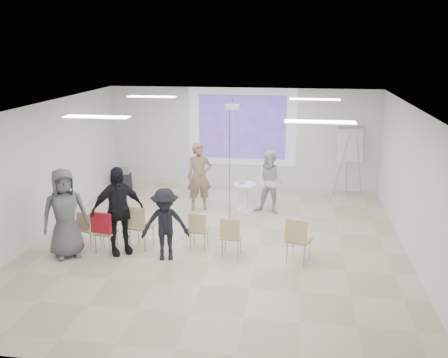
# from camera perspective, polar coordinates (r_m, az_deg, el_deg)

# --- Properties ---
(floor) EXTENTS (8.00, 9.00, 0.10)m
(floor) POSITION_cam_1_polar(r_m,az_deg,el_deg) (11.11, -0.61, -7.57)
(floor) COLOR beige
(floor) RESTS_ON ground
(ceiling) EXTENTS (8.00, 9.00, 0.10)m
(ceiling) POSITION_cam_1_polar(r_m,az_deg,el_deg) (10.31, -0.66, 8.51)
(ceiling) COLOR white
(ceiling) RESTS_ON wall_back
(wall_back) EXTENTS (8.00, 0.10, 3.00)m
(wall_back) POSITION_cam_1_polar(r_m,az_deg,el_deg) (15.00, 2.11, 4.69)
(wall_back) COLOR silver
(wall_back) RESTS_ON floor
(wall_left) EXTENTS (0.10, 9.00, 3.00)m
(wall_left) POSITION_cam_1_polar(r_m,az_deg,el_deg) (11.92, -20.25, 0.91)
(wall_left) COLOR silver
(wall_left) RESTS_ON floor
(wall_right) EXTENTS (0.10, 9.00, 3.00)m
(wall_right) POSITION_cam_1_polar(r_m,az_deg,el_deg) (10.76, 21.19, -0.68)
(wall_right) COLOR silver
(wall_right) RESTS_ON floor
(projection_halo) EXTENTS (3.20, 0.01, 2.30)m
(projection_halo) POSITION_cam_1_polar(r_m,az_deg,el_deg) (14.88, 2.10, 5.97)
(projection_halo) COLOR silver
(projection_halo) RESTS_ON wall_back
(projection_image) EXTENTS (2.60, 0.01, 1.90)m
(projection_image) POSITION_cam_1_polar(r_m,az_deg,el_deg) (14.86, 2.09, 5.96)
(projection_image) COLOR #4A2E9F
(projection_image) RESTS_ON wall_back
(pedestal_table) EXTENTS (0.72, 0.72, 0.76)m
(pedestal_table) POSITION_cam_1_polar(r_m,az_deg,el_deg) (13.03, 2.43, -1.87)
(pedestal_table) COLOR white
(pedestal_table) RESTS_ON floor
(player_left) EXTENTS (0.87, 0.74, 2.03)m
(player_left) POSITION_cam_1_polar(r_m,az_deg,el_deg) (12.98, -2.84, 0.78)
(player_left) COLOR #8E7357
(player_left) RESTS_ON floor
(player_right) EXTENTS (1.01, 0.88, 1.82)m
(player_right) POSITION_cam_1_polar(r_m,az_deg,el_deg) (12.79, 5.32, 0.02)
(player_right) COLOR silver
(player_right) RESTS_ON floor
(controller_left) EXTENTS (0.08, 0.13, 0.04)m
(controller_left) POSITION_cam_1_polar(r_m,az_deg,el_deg) (13.11, -1.88, 2.39)
(controller_left) COLOR white
(controller_left) RESTS_ON player_left
(controller_right) EXTENTS (0.07, 0.13, 0.04)m
(controller_right) POSITION_cam_1_polar(r_m,az_deg,el_deg) (12.96, 4.62, 1.69)
(controller_right) COLOR white
(controller_right) RESTS_ON player_right
(chair_far_left) EXTENTS (0.50, 0.52, 0.81)m
(chair_far_left) POSITION_cam_1_polar(r_m,az_deg,el_deg) (11.09, -15.35, -5.27)
(chair_far_left) COLOR tan
(chair_far_left) RESTS_ON floor
(chair_left_mid) EXTENTS (0.46, 0.49, 0.86)m
(chair_left_mid) POSITION_cam_1_polar(r_m,az_deg,el_deg) (10.72, -13.57, -5.70)
(chair_left_mid) COLOR tan
(chair_left_mid) RESTS_ON floor
(chair_left_inner) EXTENTS (0.55, 0.57, 0.96)m
(chair_left_inner) POSITION_cam_1_polar(r_m,az_deg,el_deg) (10.75, -9.70, -5.05)
(chair_left_inner) COLOR tan
(chair_left_inner) RESTS_ON floor
(chair_center) EXTENTS (0.39, 0.42, 0.81)m
(chair_center) POSITION_cam_1_polar(r_m,az_deg,el_deg) (10.63, -2.96, -5.61)
(chair_center) COLOR tan
(chair_center) RESTS_ON floor
(chair_right_inner) EXTENTS (0.43, 0.46, 0.87)m
(chair_right_inner) POSITION_cam_1_polar(r_m,az_deg,el_deg) (10.20, 0.79, -6.33)
(chair_right_inner) COLOR tan
(chair_right_inner) RESTS_ON floor
(chair_right_far) EXTENTS (0.57, 0.60, 0.95)m
(chair_right_far) POSITION_cam_1_polar(r_m,az_deg,el_deg) (10.03, 8.43, -6.58)
(chair_right_far) COLOR tan
(chair_right_far) RESTS_ON floor
(red_jacket) EXTENTS (0.45, 0.16, 0.42)m
(red_jacket) POSITION_cam_1_polar(r_m,az_deg,el_deg) (10.51, -13.88, -4.91)
(red_jacket) COLOR #B01524
(red_jacket) RESTS_ON chair_left_mid
(laptop) EXTENTS (0.40, 0.33, 0.03)m
(laptop) POSITION_cam_1_polar(r_m,az_deg,el_deg) (10.85, -9.43, -5.14)
(laptop) COLOR black
(laptop) RESTS_ON chair_left_inner
(audience_left) EXTENTS (1.44, 1.33, 2.14)m
(audience_left) POSITION_cam_1_polar(r_m,az_deg,el_deg) (10.47, -12.09, -2.85)
(audience_left) COLOR black
(audience_left) RESTS_ON floor
(audience_mid) EXTENTS (1.21, 0.86, 1.70)m
(audience_mid) POSITION_cam_1_polar(r_m,az_deg,el_deg) (10.08, -6.75, -4.64)
(audience_mid) COLOR black
(audience_mid) RESTS_ON floor
(audience_outer) EXTENTS (1.22, 1.14, 2.08)m
(audience_outer) POSITION_cam_1_polar(r_m,az_deg,el_deg) (10.60, -17.77, -3.18)
(audience_outer) COLOR slate
(audience_outer) RESTS_ON floor
(flipchart_easel) EXTENTS (0.85, 0.66, 2.00)m
(flipchart_easel) POSITION_cam_1_polar(r_m,az_deg,el_deg) (14.56, 14.21, 3.78)
(flipchart_easel) COLOR gray
(flipchart_easel) RESTS_ON floor
(av_cart) EXTENTS (0.55, 0.50, 0.66)m
(av_cart) POSITION_cam_1_polar(r_m,az_deg,el_deg) (15.26, -11.35, -0.03)
(av_cart) COLOR black
(av_cart) RESTS_ON floor
(ceiling_projector) EXTENTS (0.30, 0.25, 3.00)m
(ceiling_projector) POSITION_cam_1_polar(r_m,az_deg,el_deg) (11.80, 0.98, 7.62)
(ceiling_projector) COLOR white
(ceiling_projector) RESTS_ON ceiling
(fluor_panel_nw) EXTENTS (1.20, 0.30, 0.02)m
(fluor_panel_nw) POSITION_cam_1_polar(r_m,az_deg,el_deg) (12.70, -8.26, 9.30)
(fluor_panel_nw) COLOR white
(fluor_panel_nw) RESTS_ON ceiling
(fluor_panel_ne) EXTENTS (1.20, 0.30, 0.02)m
(fluor_panel_ne) POSITION_cam_1_polar(r_m,az_deg,el_deg) (12.18, 10.32, 8.95)
(fluor_panel_ne) COLOR white
(fluor_panel_ne) RESTS_ON ceiling
(fluor_panel_sw) EXTENTS (1.20, 0.30, 0.02)m
(fluor_panel_sw) POSITION_cam_1_polar(r_m,az_deg,el_deg) (9.43, -14.33, 6.90)
(fluor_panel_sw) COLOR white
(fluor_panel_sw) RESTS_ON ceiling
(fluor_panel_se) EXTENTS (1.20, 0.30, 0.02)m
(fluor_panel_se) POSITION_cam_1_polar(r_m,az_deg,el_deg) (8.71, 10.92, 6.43)
(fluor_panel_se) COLOR white
(fluor_panel_se) RESTS_ON ceiling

